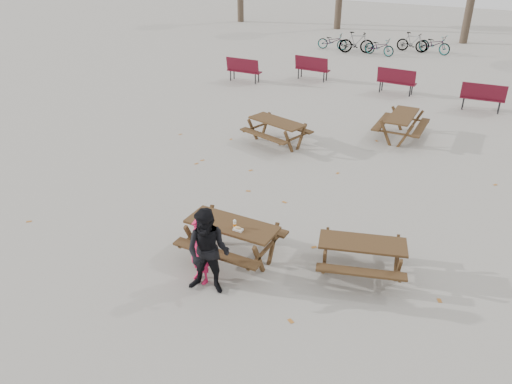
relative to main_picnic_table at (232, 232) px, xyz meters
The scene contains 13 objects.
ground 0.59m from the main_picnic_table, ahead, with size 80.00×80.00×0.00m, color gray.
main_picnic_table is the anchor object (origin of this frame).
food_tray 0.35m from the main_picnic_table, 33.72° to the right, with size 0.18×0.11×0.04m, color silver.
bread_roll 0.37m from the main_picnic_table, 33.72° to the right, with size 0.14×0.06×0.05m, color tan.
soda_bottle 0.30m from the main_picnic_table, 36.33° to the right, with size 0.07×0.07×0.17m.
child 0.93m from the main_picnic_table, 97.97° to the right, with size 0.48×0.31×1.31m, color #D61A4C.
adult 1.13m from the main_picnic_table, 81.26° to the right, with size 0.81×0.63×1.66m, color black.
picnic_table_east 2.51m from the main_picnic_table, 16.07° to the left, with size 1.60×1.29×0.69m, color #3C2516, non-canonical shape.
picnic_table_north 6.01m from the main_picnic_table, 107.51° to the left, with size 1.75×1.41×0.75m, color #3C2516, non-canonical shape.
picnic_table_far 8.12m from the main_picnic_table, 80.21° to the left, with size 1.78×1.43×0.76m, color #3C2516, non-canonical shape.
park_bench_row 12.43m from the main_picnic_table, 97.42° to the left, with size 10.98×2.18×1.03m.
bicycle_row 20.02m from the main_picnic_table, 96.75° to the left, with size 6.86×3.00×1.08m.
fallen_leaves 2.62m from the main_picnic_table, 78.69° to the left, with size 11.00×11.00×0.01m, color #AA6729, non-canonical shape.
Camera 1 is at (4.28, -7.04, 5.81)m, focal length 35.00 mm.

